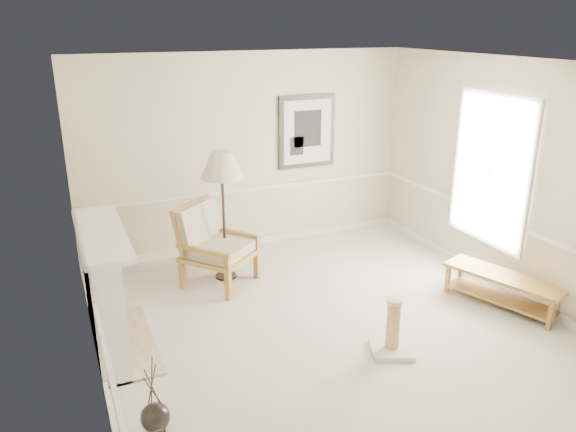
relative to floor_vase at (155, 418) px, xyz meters
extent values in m
plane|color=silver|center=(2.15, 0.91, -0.14)|extent=(5.50, 5.50, 0.00)
cube|color=beige|center=(2.15, 3.66, 1.31)|extent=(5.00, 0.04, 2.90)
cube|color=beige|center=(2.15, -1.84, 1.31)|extent=(5.00, 0.04, 2.90)
cube|color=beige|center=(-0.35, 0.91, 1.31)|extent=(0.04, 5.50, 2.90)
cube|color=beige|center=(4.65, 0.91, 1.31)|extent=(0.04, 5.50, 2.90)
cube|color=white|center=(2.15, 0.91, 2.76)|extent=(5.00, 5.50, 0.04)
cube|color=white|center=(2.15, 3.64, -0.09)|extent=(4.95, 0.04, 0.10)
cube|color=white|center=(2.15, 3.64, 0.76)|extent=(4.95, 0.04, 0.05)
cube|color=white|center=(4.61, 1.31, 1.36)|extent=(0.03, 1.20, 1.80)
cube|color=white|center=(4.60, 1.31, 1.36)|extent=(0.05, 1.34, 1.94)
cube|color=black|center=(3.10, 3.63, 1.56)|extent=(0.92, 0.04, 1.10)
cube|color=white|center=(3.10, 3.60, 1.56)|extent=(0.78, 0.01, 0.96)
cube|color=black|center=(3.10, 3.60, 1.61)|extent=(0.45, 0.01, 0.55)
cube|color=white|center=(-0.21, 1.51, 0.49)|extent=(0.28, 1.50, 1.25)
cube|color=white|center=(-0.16, 1.51, 1.14)|extent=(0.46, 1.64, 0.06)
cube|color=#C6B28E|center=(-0.06, 1.51, 0.41)|extent=(0.02, 1.05, 0.95)
cube|color=black|center=(-0.05, 1.51, 0.28)|extent=(0.02, 0.62, 0.58)
cube|color=#C28940|center=(-0.05, 1.51, 0.02)|extent=(0.01, 0.66, 0.05)
cube|color=#C6B28E|center=(-0.05, 1.51, -0.12)|extent=(0.60, 1.50, 0.03)
sphere|color=black|center=(0.00, 0.00, 0.01)|extent=(0.25, 0.25, 0.25)
cylinder|color=black|center=(0.00, 0.00, -0.10)|extent=(0.16, 0.16, 0.07)
cylinder|color=black|center=(0.00, 0.00, 0.34)|extent=(0.09, 0.08, 0.40)
cylinder|color=black|center=(0.00, 0.00, 0.31)|extent=(0.11, 0.09, 0.32)
cylinder|color=black|center=(0.00, 0.00, 0.37)|extent=(0.05, 0.04, 0.47)
cube|color=olive|center=(1.29, 2.04, 0.08)|extent=(0.10, 0.10, 0.43)
cube|color=olive|center=(0.84, 2.58, 0.08)|extent=(0.10, 0.10, 0.43)
cube|color=olive|center=(1.84, 2.49, 0.08)|extent=(0.10, 0.10, 0.43)
cube|color=olive|center=(1.39, 3.03, 0.08)|extent=(0.10, 0.10, 0.43)
cube|color=olive|center=(1.34, 2.53, 0.26)|extent=(1.12, 1.12, 0.06)
cube|color=olive|center=(1.11, 2.82, 0.62)|extent=(0.73, 0.65, 0.62)
cube|color=olive|center=(1.07, 2.31, 0.46)|extent=(0.56, 0.66, 0.06)
cube|color=olive|center=(1.61, 2.76, 0.46)|extent=(0.56, 0.66, 0.06)
cube|color=white|center=(1.34, 2.53, 0.37)|extent=(1.03, 1.03, 0.14)
cube|color=white|center=(1.15, 2.76, 0.64)|extent=(0.70, 0.64, 0.56)
cylinder|color=black|center=(1.46, 2.68, -0.12)|extent=(0.28, 0.28, 0.03)
cylinder|color=black|center=(1.46, 2.68, 0.67)|extent=(0.04, 0.04, 1.57)
cone|color=beige|center=(1.46, 2.68, 1.43)|extent=(0.61, 0.61, 0.34)
cube|color=olive|center=(4.30, 0.57, 0.25)|extent=(0.89, 1.48, 0.04)
cube|color=olive|center=(4.30, 0.57, -0.03)|extent=(0.80, 1.36, 0.03)
cube|color=olive|center=(4.37, -0.09, 0.05)|extent=(0.07, 0.07, 0.36)
cube|color=olive|center=(4.68, 0.02, 0.05)|extent=(0.07, 0.07, 0.36)
cube|color=olive|center=(3.92, 1.12, 0.05)|extent=(0.07, 0.07, 0.36)
cube|color=olive|center=(4.23, 1.24, 0.05)|extent=(0.07, 0.07, 0.36)
cube|color=white|center=(2.51, 0.25, -0.11)|extent=(0.56, 0.56, 0.05)
cylinder|color=tan|center=(2.51, 0.25, 0.17)|extent=(0.14, 0.14, 0.51)
cylinder|color=white|center=(2.51, 0.25, 0.45)|extent=(0.16, 0.16, 0.04)
camera|label=1|loc=(-0.52, -4.01, 3.16)|focal=35.00mm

